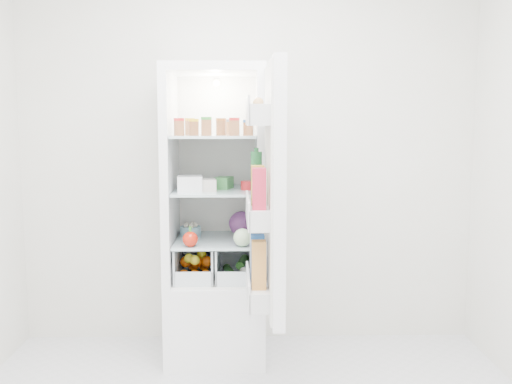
{
  "coord_description": "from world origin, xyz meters",
  "views": [
    {
      "loc": [
        -0.01,
        -2.27,
        1.47
      ],
      "look_at": [
        0.04,
        0.95,
        1.07
      ],
      "focal_mm": 40.0,
      "sensor_mm": 36.0,
      "label": 1
    }
  ],
  "objects_px": {
    "red_cabbage": "(241,223)",
    "fridge_door": "(270,196)",
    "refrigerator": "(217,250)",
    "mushroom_bowl": "(191,231)"
  },
  "relations": [
    {
      "from": "red_cabbage",
      "to": "fridge_door",
      "type": "relative_size",
      "value": 0.12
    },
    {
      "from": "fridge_door",
      "to": "mushroom_bowl",
      "type": "bearing_deg",
      "value": 34.05
    },
    {
      "from": "refrigerator",
      "to": "red_cabbage",
      "type": "bearing_deg",
      "value": 16.66
    },
    {
      "from": "refrigerator",
      "to": "red_cabbage",
      "type": "height_order",
      "value": "refrigerator"
    },
    {
      "from": "red_cabbage",
      "to": "fridge_door",
      "type": "distance_m",
      "value": 0.75
    },
    {
      "from": "refrigerator",
      "to": "fridge_door",
      "type": "relative_size",
      "value": 1.38
    },
    {
      "from": "refrigerator",
      "to": "mushroom_bowl",
      "type": "distance_m",
      "value": 0.2
    },
    {
      "from": "mushroom_bowl",
      "to": "fridge_door",
      "type": "xyz_separation_m",
      "value": [
        0.47,
        -0.67,
        0.31
      ]
    },
    {
      "from": "red_cabbage",
      "to": "mushroom_bowl",
      "type": "height_order",
      "value": "red_cabbage"
    },
    {
      "from": "red_cabbage",
      "to": "fridge_door",
      "type": "xyz_separation_m",
      "value": [
        0.15,
        -0.68,
        0.27
      ]
    }
  ]
}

